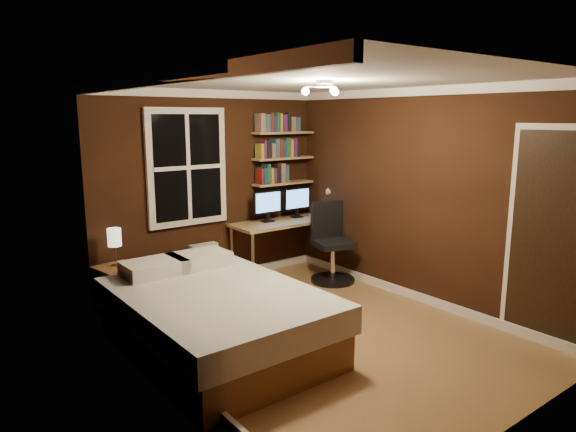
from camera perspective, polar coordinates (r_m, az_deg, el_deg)
floor at (r=5.40m, az=3.02°, el=-12.72°), size 4.20×4.20×0.00m
wall_back at (r=6.74m, az=-8.52°, el=3.03°), size 3.20×0.04×2.50m
wall_left at (r=4.19m, az=-13.72°, el=-2.02°), size 0.04×4.20×2.50m
wall_right at (r=6.18m, az=14.53°, el=2.07°), size 0.04×4.20×2.50m
ceiling at (r=4.96m, az=3.32°, el=14.79°), size 3.20×4.20×0.02m
window at (r=6.52m, az=-11.15°, el=5.32°), size 1.06×0.06×1.46m
door at (r=5.41m, az=27.33°, el=-2.47°), size 0.03×0.82×2.05m
ceiling_fixture at (r=4.87m, az=4.10°, el=13.67°), size 0.44×0.44×0.18m
bookshelf_lower at (r=7.23m, az=-0.53°, el=3.67°), size 0.92×0.22×0.03m
books_row_lower at (r=7.21m, az=-0.53°, el=4.70°), size 0.48×0.16×0.23m
bookshelf_middle at (r=7.19m, az=-0.54°, el=6.44°), size 0.92×0.22×0.03m
books_row_middle at (r=7.18m, az=-0.54°, el=7.48°), size 0.66×0.16×0.23m
bookshelf_upper at (r=7.17m, az=-0.54°, el=9.23°), size 0.92×0.22×0.03m
books_row_upper at (r=7.17m, az=-0.54°, el=10.27°), size 0.60×0.16×0.23m
bed at (r=4.94m, az=-7.96°, el=-11.16°), size 1.58×2.18×0.74m
nightstand at (r=6.16m, az=-18.40°, el=-7.65°), size 0.49×0.49×0.52m
bedside_lamp at (r=6.03m, az=-18.67°, el=-3.34°), size 0.15×0.15×0.44m
radiator at (r=6.76m, az=-9.32°, el=-5.39°), size 0.37×0.13×0.56m
desk at (r=7.11m, az=-0.13°, el=-0.95°), size 1.60×0.60×0.76m
monitor_left at (r=6.96m, az=-2.29°, el=1.08°), size 0.44×0.12×0.42m
monitor_right at (r=7.26m, az=1.00°, el=1.50°), size 0.44×0.12×0.42m
desk_lamp at (r=7.38m, az=4.16°, el=1.69°), size 0.14×0.32×0.44m
office_chair at (r=6.88m, az=4.85°, el=-3.88°), size 0.59×0.59×1.06m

